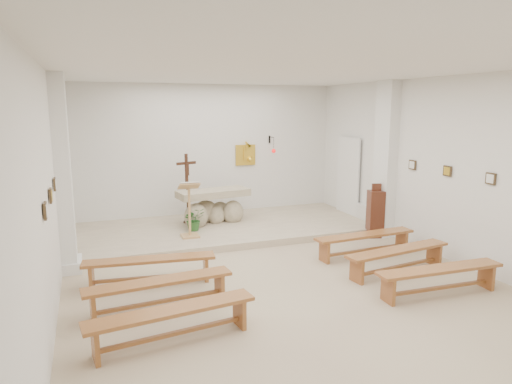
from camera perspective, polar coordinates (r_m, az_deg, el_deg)
name	(u,v)px	position (r m, az deg, el deg)	size (l,w,h in m)	color
ground	(285,284)	(7.80, 3.59, -11.45)	(7.00, 10.00, 0.00)	#C4B48E
wall_left	(48,196)	(6.71, -24.57, -0.47)	(0.02, 10.00, 3.50)	silver
wall_right	(456,171)	(9.31, 23.75, 2.45)	(0.02, 10.00, 3.50)	silver
wall_back	(207,153)	(12.01, -6.13, 4.93)	(7.00, 0.02, 3.50)	silver
ceiling	(287,69)	(7.25, 3.92, 15.04)	(7.00, 10.00, 0.02)	silver
sanctuary_platform	(224,229)	(10.90, -3.97, -4.59)	(6.98, 3.00, 0.15)	beige
pilaster_left	(63,175)	(8.67, -22.95, 1.97)	(0.26, 0.55, 3.50)	white
pilaster_right	(385,160)	(10.74, 15.86, 3.92)	(0.26, 0.55, 3.50)	white
gold_wall_relief	(245,155)	(12.29, -1.33, 4.65)	(0.55, 0.04, 0.55)	gold
sanctuary_lamp	(273,149)	(12.29, 2.16, 5.39)	(0.11, 0.36, 0.44)	black
station_frame_left_front	(45,211)	(5.93, -24.84, -2.14)	(0.03, 0.20, 0.20)	#3E2F1B
station_frame_left_mid	(51,196)	(6.91, -24.28, -0.40)	(0.03, 0.20, 0.20)	#3E2F1B
station_frame_left_rear	(55,184)	(7.89, -23.86, 0.90)	(0.03, 0.20, 0.20)	#3E2F1B
station_frame_right_front	(491,179)	(8.75, 27.27, 1.50)	(0.03, 0.20, 0.20)	#3E2F1B
station_frame_right_mid	(447,171)	(9.44, 22.81, 2.44)	(0.03, 0.20, 0.20)	#3E2F1B
station_frame_right_rear	(412,165)	(10.18, 18.97, 3.23)	(0.03, 0.20, 0.20)	#3E2F1B
radiator_left	(67,245)	(9.67, -22.53, -6.18)	(0.10, 0.85, 0.52)	silver
radiator_right	(367,216)	(11.59, 13.69, -2.94)	(0.10, 0.85, 0.52)	silver
altar	(213,209)	(11.10, -5.42, -2.11)	(1.80, 0.91, 0.89)	#BDAE90
lectern	(190,209)	(9.88, -8.31, -2.17)	(0.46, 0.39, 1.24)	tan
crucifix_stand	(187,183)	(11.06, -8.63, 1.10)	(0.50, 0.22, 1.68)	#361F11
potted_plant	(194,219)	(10.47, -7.75, -3.39)	(0.47, 0.41, 0.52)	#2A6026
donation_pedestal	(375,213)	(10.71, 14.69, -2.61)	(0.41, 0.41, 1.23)	#502317
bench_left_front	(150,265)	(7.88, -13.13, -8.84)	(2.18, 0.61, 0.45)	brown
bench_right_front	(365,239)	(9.33, 13.45, -5.77)	(2.17, 0.45, 0.45)	brown
bench_left_second	(160,287)	(6.92, -11.97, -11.57)	(2.17, 0.52, 0.45)	brown
bench_right_second	(398,255)	(8.54, 17.32, -7.51)	(2.18, 0.62, 0.45)	brown
bench_left_third	(172,317)	(5.99, -10.41, -15.14)	(2.18, 0.61, 0.45)	brown
bench_right_third	(440,274)	(7.81, 21.99, -9.53)	(2.17, 0.44, 0.45)	brown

